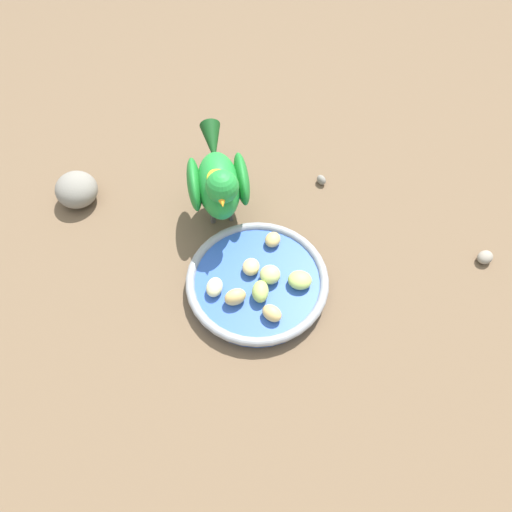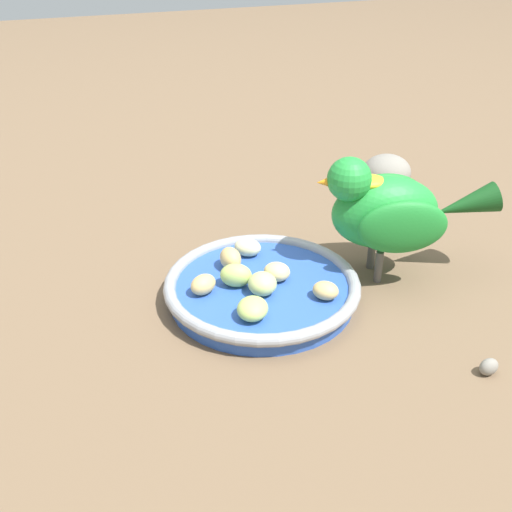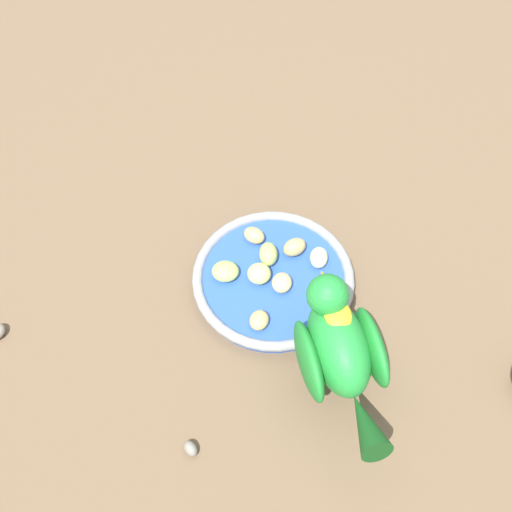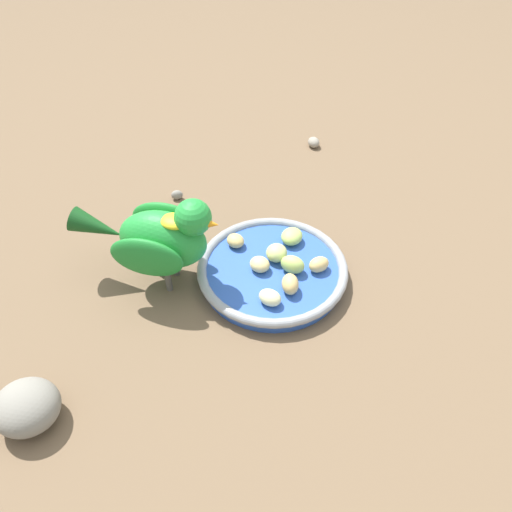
{
  "view_description": "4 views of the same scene",
  "coord_description": "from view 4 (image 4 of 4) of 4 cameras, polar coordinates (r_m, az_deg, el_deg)",
  "views": [
    {
      "loc": [
        -0.33,
        0.12,
        0.62
      ],
      "look_at": [
        0.03,
        -0.02,
        0.06
      ],
      "focal_mm": 31.55,
      "sensor_mm": 36.0,
      "label": 1
    },
    {
      "loc": [
        -0.2,
        -0.58,
        0.41
      ],
      "look_at": [
        0.0,
        0.0,
        0.05
      ],
      "focal_mm": 44.38,
      "sensor_mm": 36.0,
      "label": 2
    },
    {
      "loc": [
        0.41,
        -0.24,
        0.78
      ],
      "look_at": [
        -0.01,
        -0.03,
        0.07
      ],
      "focal_mm": 45.46,
      "sensor_mm": 36.0,
      "label": 3
    },
    {
      "loc": [
        0.03,
        0.52,
        0.56
      ],
      "look_at": [
        0.03,
        -0.02,
        0.04
      ],
      "focal_mm": 35.96,
      "sensor_mm": 36.0,
      "label": 4
    }
  ],
  "objects": [
    {
      "name": "pebble_0",
      "position": [
        1.06,
        6.44,
        12.46
      ],
      "size": [
        0.03,
        0.03,
        0.02
      ],
      "primitive_type": "ellipsoid",
      "rotation": [
        0.0,
        0.0,
        1.83
      ],
      "color": "gray",
      "rests_on": "ground_plane"
    },
    {
      "name": "feeding_bowl",
      "position": [
        0.76,
        1.83,
        -1.64
      ],
      "size": [
        0.22,
        0.22,
        0.03
      ],
      "color": "#2D56B7",
      "rests_on": "ground_plane"
    },
    {
      "name": "apple_piece_0",
      "position": [
        0.75,
        4.09,
        -0.95
      ],
      "size": [
        0.04,
        0.04,
        0.03
      ],
      "primitive_type": "ellipsoid",
      "rotation": [
        0.0,
        0.0,
        2.71
      ],
      "color": "#B2CC66",
      "rests_on": "feeding_bowl"
    },
    {
      "name": "apple_piece_7",
      "position": [
        0.7,
        1.56,
        -4.64
      ],
      "size": [
        0.04,
        0.04,
        0.02
      ],
      "primitive_type": "ellipsoid",
      "rotation": [
        0.0,
        0.0,
        2.57
      ],
      "color": "beige",
      "rests_on": "feeding_bowl"
    },
    {
      "name": "apple_piece_3",
      "position": [
        0.75,
        0.42,
        -0.93
      ],
      "size": [
        0.04,
        0.04,
        0.02
      ],
      "primitive_type": "ellipsoid",
      "rotation": [
        0.0,
        0.0,
        2.53
      ],
      "color": "#E5C67F",
      "rests_on": "feeding_bowl"
    },
    {
      "name": "apple_piece_6",
      "position": [
        0.75,
        7.01,
        -0.93
      ],
      "size": [
        0.04,
        0.04,
        0.02
      ],
      "primitive_type": "ellipsoid",
      "rotation": [
        0.0,
        0.0,
        0.52
      ],
      "color": "tan",
      "rests_on": "feeding_bowl"
    },
    {
      "name": "apple_piece_5",
      "position": [
        0.76,
        2.04,
        0.35
      ],
      "size": [
        0.04,
        0.04,
        0.03
      ],
      "primitive_type": "ellipsoid",
      "rotation": [
        0.0,
        0.0,
        4.17
      ],
      "color": "#C6D17A",
      "rests_on": "feeding_bowl"
    },
    {
      "name": "apple_piece_2",
      "position": [
        0.79,
        -2.29,
        1.72
      ],
      "size": [
        0.04,
        0.04,
        0.02
      ],
      "primitive_type": "ellipsoid",
      "rotation": [
        0.0,
        0.0,
        5.48
      ],
      "color": "tan",
      "rests_on": "feeding_bowl"
    },
    {
      "name": "apple_piece_4",
      "position": [
        0.79,
        4.0,
        2.2
      ],
      "size": [
        0.05,
        0.05,
        0.02
      ],
      "primitive_type": "ellipsoid",
      "rotation": [
        0.0,
        0.0,
        4.23
      ],
      "color": "#B2CC66",
      "rests_on": "feeding_bowl"
    },
    {
      "name": "apple_piece_1",
      "position": [
        0.72,
        3.82,
        -3.13
      ],
      "size": [
        0.03,
        0.03,
        0.03
      ],
      "primitive_type": "ellipsoid",
      "rotation": [
        0.0,
        0.0,
        1.61
      ],
      "color": "tan",
      "rests_on": "feeding_bowl"
    },
    {
      "name": "parrot",
      "position": [
        0.72,
        -10.66,
        2.17
      ],
      "size": [
        0.22,
        0.12,
        0.15
      ],
      "rotation": [
        0.0,
        0.0,
        -3.37
      ],
      "color": "#59544C",
      "rests_on": "ground_plane"
    },
    {
      "name": "pebble_1",
      "position": [
        0.92,
        -8.78,
        6.73
      ],
      "size": [
        0.02,
        0.02,
        0.02
      ],
      "primitive_type": "ellipsoid",
      "rotation": [
        0.0,
        0.0,
        0.14
      ],
      "color": "gray",
      "rests_on": "ground_plane"
    },
    {
      "name": "ground_plane",
      "position": [
        0.76,
        2.32,
        -3.11
      ],
      "size": [
        4.0,
        4.0,
        0.0
      ],
      "primitive_type": "plane",
      "color": "brown"
    },
    {
      "name": "rock_large",
      "position": [
        0.67,
        -24.16,
        -15.09
      ],
      "size": [
        0.08,
        0.08,
        0.06
      ],
      "primitive_type": "ellipsoid",
      "rotation": [
        0.0,
        0.0,
        3.22
      ],
      "color": "gray",
      "rests_on": "ground_plane"
    }
  ]
}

